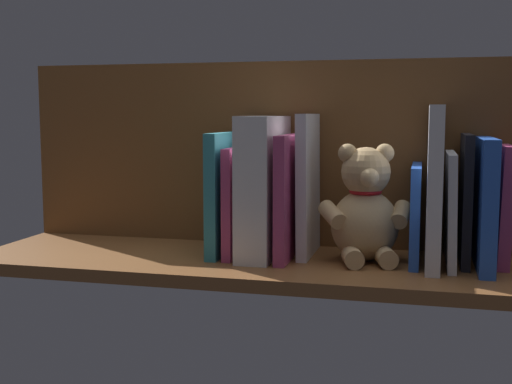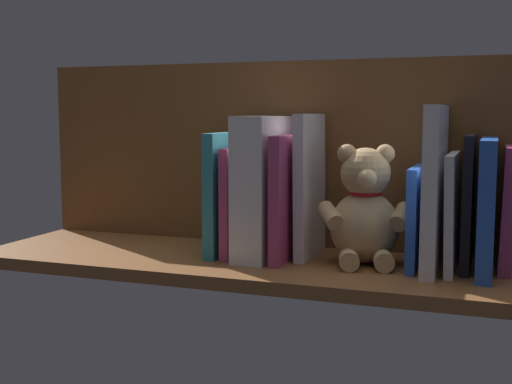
# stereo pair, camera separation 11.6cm
# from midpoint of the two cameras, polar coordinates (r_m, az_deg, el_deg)

# --- Properties ---
(ground_plane) EXTENTS (1.00, 0.31, 0.02)m
(ground_plane) POSITION_cam_midpoint_polar(r_m,az_deg,el_deg) (1.18, -2.83, -6.18)
(ground_plane) COLOR brown
(shelf_back_panel) EXTENTS (1.00, 0.02, 0.35)m
(shelf_back_panel) POSITION_cam_midpoint_polar(r_m,az_deg,el_deg) (1.28, -1.10, 3.30)
(shelf_back_panel) COLOR brown
(shelf_back_panel) RESTS_ON ground_plane
(book_0) EXTENTS (0.02, 0.14, 0.20)m
(book_0) POSITION_cam_midpoint_polar(r_m,az_deg,el_deg) (1.16, 17.84, -1.09)
(book_0) COLOR #B23F72
(book_0) RESTS_ON ground_plane
(book_1) EXTENTS (0.02, 0.20, 0.21)m
(book_1) POSITION_cam_midpoint_polar(r_m,az_deg,el_deg) (1.13, 16.35, -0.92)
(book_1) COLOR blue
(book_1) RESTS_ON ground_plane
(book_2) EXTENTS (0.01, 0.15, 0.22)m
(book_2) POSITION_cam_midpoint_polar(r_m,az_deg,el_deg) (1.15, 14.86, -0.61)
(book_2) COLOR black
(book_2) RESTS_ON ground_plane
(book_3) EXTENTS (0.02, 0.18, 0.19)m
(book_3) POSITION_cam_midpoint_polar(r_m,az_deg,el_deg) (1.14, 13.64, -1.41)
(book_3) COLOR silver
(book_3) RESTS_ON ground_plane
(book_4) EXTENTS (0.02, 0.20, 0.27)m
(book_4) POSITION_cam_midpoint_polar(r_m,az_deg,el_deg) (1.13, 12.27, 0.51)
(book_4) COLOR silver
(book_4) RESTS_ON ground_plane
(book_5) EXTENTS (0.02, 0.17, 0.17)m
(book_5) POSITION_cam_midpoint_polar(r_m,az_deg,el_deg) (1.15, 10.79, -1.85)
(book_5) COLOR blue
(book_5) RESTS_ON ground_plane
(teddy_bear) EXTENTS (0.16, 0.15, 0.20)m
(teddy_bear) POSITION_cam_midpoint_polar(r_m,az_deg,el_deg) (1.14, 6.54, -1.55)
(teddy_bear) COLOR tan
(teddy_bear) RESTS_ON ground_plane
(book_6) EXTENTS (0.02, 0.15, 0.25)m
(book_6) POSITION_cam_midpoint_polar(r_m,az_deg,el_deg) (1.18, 1.73, 0.60)
(book_6) COLOR silver
(book_6) RESTS_ON ground_plane
(book_7) EXTENTS (0.02, 0.19, 0.22)m
(book_7) POSITION_cam_midpoint_polar(r_m,az_deg,el_deg) (1.17, 0.13, -0.35)
(book_7) COLOR #B23F72
(book_7) RESTS_ON ground_plane
(dictionary_thick_white) EXTENTS (0.06, 0.20, 0.25)m
(dictionary_thick_white) POSITION_cam_midpoint_polar(r_m,az_deg,el_deg) (1.18, -2.16, 0.48)
(dictionary_thick_white) COLOR white
(dictionary_thick_white) RESTS_ON ground_plane
(book_8) EXTENTS (0.02, 0.18, 0.19)m
(book_8) POSITION_cam_midpoint_polar(r_m,az_deg,el_deg) (1.20, -4.16, -0.72)
(book_8) COLOR #B23F72
(book_8) RESTS_ON ground_plane
(book_9) EXTENTS (0.02, 0.18, 0.22)m
(book_9) POSITION_cam_midpoint_polar(r_m,az_deg,el_deg) (1.21, -5.43, -0.08)
(book_9) COLOR teal
(book_9) RESTS_ON ground_plane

